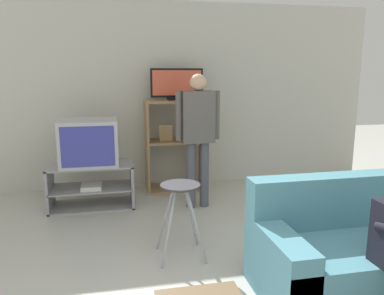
% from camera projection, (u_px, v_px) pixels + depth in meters
% --- Properties ---
extents(wall_back, '(6.40, 0.06, 2.60)m').
position_uv_depth(wall_back, '(158.00, 96.00, 5.33)').
color(wall_back, beige).
rests_on(wall_back, ground_plane).
extents(tv_stand, '(1.01, 0.51, 0.53)m').
position_uv_depth(tv_stand, '(92.00, 186.00, 4.59)').
color(tv_stand, '#939399').
rests_on(tv_stand, ground_plane).
extents(television_main, '(0.67, 0.58, 0.55)m').
position_uv_depth(television_main, '(89.00, 142.00, 4.51)').
color(television_main, '#B2B2B7').
rests_on(television_main, tv_stand).
extents(media_shelf, '(0.83, 0.46, 1.26)m').
position_uv_depth(media_shelf, '(175.00, 145.00, 5.22)').
color(media_shelf, '#9E7A51').
rests_on(media_shelf, ground_plane).
extents(television_flat, '(0.72, 0.20, 0.43)m').
position_uv_depth(television_flat, '(177.00, 85.00, 5.07)').
color(television_flat, black).
rests_on(television_flat, media_shelf).
extents(folding_stool, '(0.41, 0.39, 0.68)m').
position_uv_depth(folding_stool, '(180.00, 198.00, 3.27)').
color(folding_stool, '#99999E').
rests_on(folding_stool, ground_plane).
extents(couch, '(1.90, 0.81, 0.83)m').
position_uv_depth(couch, '(378.00, 251.00, 2.86)').
color(couch, teal).
rests_on(couch, ground_plane).
extents(person_standing_adult, '(0.53, 0.20, 1.61)m').
position_uv_depth(person_standing_adult, '(198.00, 128.00, 4.44)').
color(person_standing_adult, '#4C4C56').
rests_on(person_standing_adult, ground_plane).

